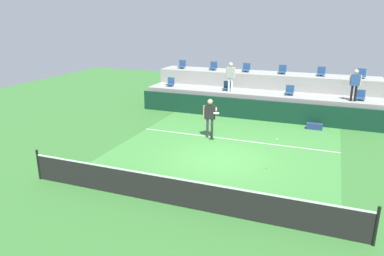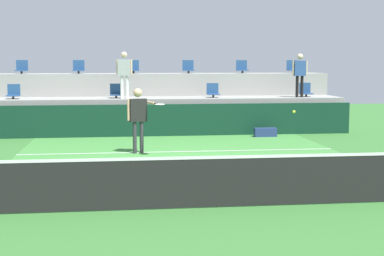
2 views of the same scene
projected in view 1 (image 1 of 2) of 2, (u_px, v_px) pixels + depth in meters
name	position (u px, v px, depth m)	size (l,w,h in m)	color
ground_plane	(219.00, 159.00, 14.19)	(40.00, 40.00, 0.00)	#336B2D
court_inner_paint	(226.00, 150.00, 15.08)	(9.00, 10.00, 0.01)	#3D7F38
court_service_line	(234.00, 140.00, 16.32)	(9.00, 0.06, 0.00)	white
tennis_net	(178.00, 191.00, 10.49)	(10.48, 0.08, 1.07)	black
sponsor_backboard	(252.00, 110.00, 19.36)	(13.00, 0.16, 1.10)	#0F3323
seating_tier_lower	(257.00, 103.00, 20.50)	(13.00, 1.80, 1.25)	gray
seating_tier_upper	(263.00, 90.00, 21.97)	(13.00, 1.80, 2.10)	gray
stadium_chair_lower_far_left	(170.00, 83.00, 22.04)	(0.44, 0.40, 0.52)	#2D2D33
stadium_chair_lower_left	(227.00, 87.00, 20.80)	(0.44, 0.40, 0.52)	#2D2D33
stadium_chair_lower_right	(290.00, 91.00, 19.58)	(0.44, 0.40, 0.52)	#2D2D33
stadium_chair_lower_far_right	(360.00, 96.00, 18.36)	(0.44, 0.40, 0.52)	#2D2D33
stadium_chair_upper_far_left	(182.00, 65.00, 23.38)	(0.44, 0.40, 0.52)	#2D2D33
stadium_chair_upper_left	(213.00, 67.00, 22.64)	(0.44, 0.40, 0.52)	#2D2D33
stadium_chair_upper_mid_left	(246.00, 68.00, 21.91)	(0.44, 0.40, 0.52)	#2D2D33
stadium_chair_upper_mid_right	(282.00, 70.00, 21.16)	(0.44, 0.40, 0.52)	#2D2D33
stadium_chair_upper_right	(321.00, 72.00, 20.41)	(0.44, 0.40, 0.52)	#2D2D33
stadium_chair_upper_far_right	(361.00, 74.00, 19.69)	(0.44, 0.40, 0.52)	#2D2D33
tennis_player	(210.00, 114.00, 16.27)	(1.03, 1.17, 1.82)	#2D2D33
spectator_in_white	(231.00, 74.00, 20.12)	(0.58, 0.28, 1.66)	white
spectator_leaning_on_rail	(355.00, 82.00, 17.92)	(0.57, 0.22, 1.60)	black
tennis_ball	(277.00, 139.00, 12.14)	(0.07, 0.07, 0.07)	#CCE033
equipment_bag	(314.00, 126.00, 17.80)	(0.76, 0.28, 0.30)	navy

